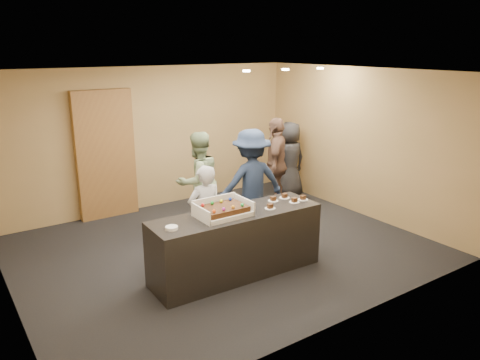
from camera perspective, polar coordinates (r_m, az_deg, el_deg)
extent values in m
plane|color=black|center=(7.42, -2.17, -8.27)|extent=(6.00, 6.00, 0.00)
plane|color=white|center=(6.77, -2.41, 13.03)|extent=(6.00, 6.00, 0.00)
cube|color=olive|center=(9.14, -10.65, 5.03)|extent=(6.00, 0.04, 2.70)
cube|color=olive|center=(5.12, 12.76, -3.85)|extent=(6.00, 0.04, 2.70)
cube|color=olive|center=(8.89, 14.39, 4.50)|extent=(0.04, 5.00, 2.70)
cube|color=black|center=(6.46, -0.45, -7.76)|extent=(2.42, 0.77, 0.90)
cube|color=brown|center=(8.77, -16.07, 2.96)|extent=(1.06, 0.15, 2.33)
cube|color=white|center=(6.17, -2.06, -4.11)|extent=(0.68, 0.47, 0.06)
cube|color=white|center=(5.99, -4.81, -4.17)|extent=(0.02, 0.47, 0.18)
cube|color=white|center=(6.33, 0.53, -2.99)|extent=(0.02, 0.47, 0.18)
cube|color=white|center=(6.34, -3.20, -2.88)|extent=(0.68, 0.02, 0.21)
cube|color=#341B0B|center=(6.15, -2.06, -3.54)|extent=(0.59, 0.41, 0.07)
sphere|color=red|center=(6.14, -4.57, -3.05)|extent=(0.05, 0.05, 0.05)
sphere|color=#19972A|center=(6.21, -3.42, -2.81)|extent=(0.05, 0.05, 0.05)
sphere|color=yellow|center=(6.28, -2.29, -2.57)|extent=(0.05, 0.05, 0.05)
sphere|color=blue|center=(6.35, -1.20, -2.34)|extent=(0.05, 0.05, 0.05)
sphere|color=#E44D13|center=(5.91, -3.18, -3.81)|extent=(0.05, 0.05, 0.05)
sphere|color=#C029BA|center=(5.98, -2.00, -3.55)|extent=(0.05, 0.05, 0.05)
sphere|color=orange|center=(6.05, -0.85, -3.30)|extent=(0.05, 0.05, 0.05)
sphere|color=green|center=(6.12, 0.27, -3.05)|extent=(0.05, 0.05, 0.05)
cylinder|color=white|center=(5.79, -8.34, -5.80)|extent=(0.15, 0.15, 0.04)
cylinder|color=white|center=(6.45, 3.69, -3.47)|extent=(0.15, 0.15, 0.01)
cube|color=#341B0B|center=(6.44, 3.69, -3.18)|extent=(0.07, 0.06, 0.06)
cylinder|color=white|center=(6.76, 4.06, -2.54)|extent=(0.15, 0.15, 0.01)
cube|color=#341B0B|center=(6.75, 4.07, -2.27)|extent=(0.07, 0.06, 0.06)
cylinder|color=white|center=(6.74, 6.64, -2.69)|extent=(0.15, 0.15, 0.01)
cube|color=#341B0B|center=(6.72, 6.65, -2.42)|extent=(0.07, 0.06, 0.06)
cylinder|color=white|center=(6.91, 5.45, -2.17)|extent=(0.15, 0.15, 0.01)
cube|color=#341B0B|center=(6.90, 5.46, -1.90)|extent=(0.07, 0.06, 0.06)
cylinder|color=white|center=(6.86, 7.67, -2.39)|extent=(0.15, 0.15, 0.01)
cube|color=#341B0B|center=(6.85, 7.68, -2.12)|extent=(0.07, 0.06, 0.06)
imported|color=#AEAFB3|center=(6.73, -4.29, -4.23)|extent=(0.54, 0.37, 1.46)
imported|color=gray|center=(7.92, -5.12, -0.19)|extent=(0.88, 0.72, 1.70)
imported|color=#1E2B45|center=(7.71, 1.37, -0.30)|extent=(1.25, 0.86, 1.77)
imported|color=brown|center=(8.91, 4.42, 1.95)|extent=(1.04, 1.05, 1.78)
imported|color=#242529|center=(9.67, 6.03, 2.43)|extent=(0.78, 0.51, 1.58)
cylinder|color=#FFEAC6|center=(7.63, 0.79, 13.16)|extent=(0.12, 0.12, 0.03)
cylinder|color=#FFEAC6|center=(8.12, 5.55, 13.26)|extent=(0.12, 0.12, 0.03)
cylinder|color=#FFEAC6|center=(8.65, 9.75, 13.28)|extent=(0.12, 0.12, 0.03)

